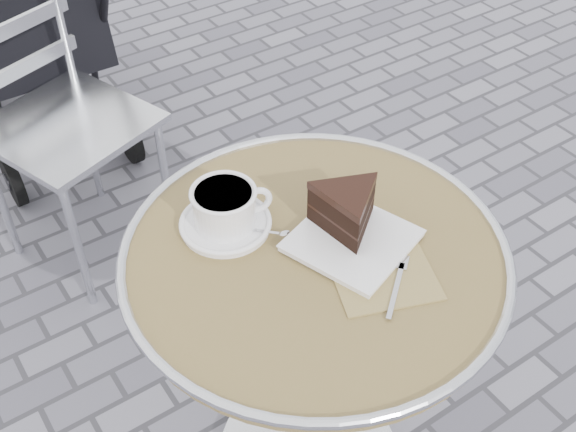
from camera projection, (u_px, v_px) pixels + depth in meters
cafe_table at (313, 310)px, 1.43m from camera, size 0.72×0.72×0.74m
cappuccino_set at (226, 211)px, 1.34m from camera, size 0.18×0.18×0.09m
cake_plate_set at (349, 217)px, 1.31m from camera, size 0.25×0.32×0.11m
bistro_chair at (37, 85)px, 2.02m from camera, size 0.53×0.53×0.92m
baby_stroller at (12, 17)px, 2.51m from camera, size 0.50×1.02×1.06m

